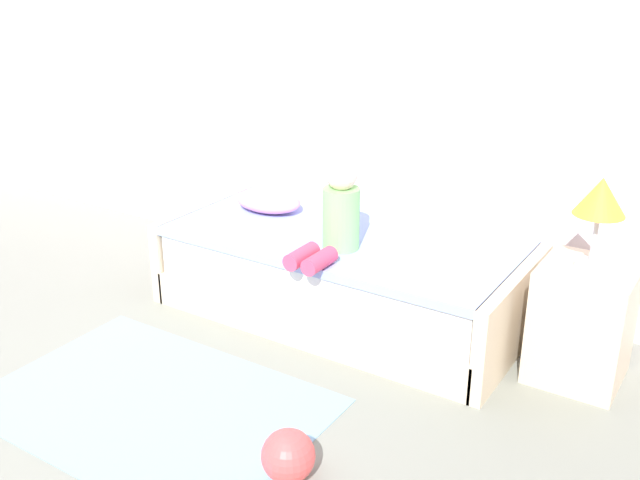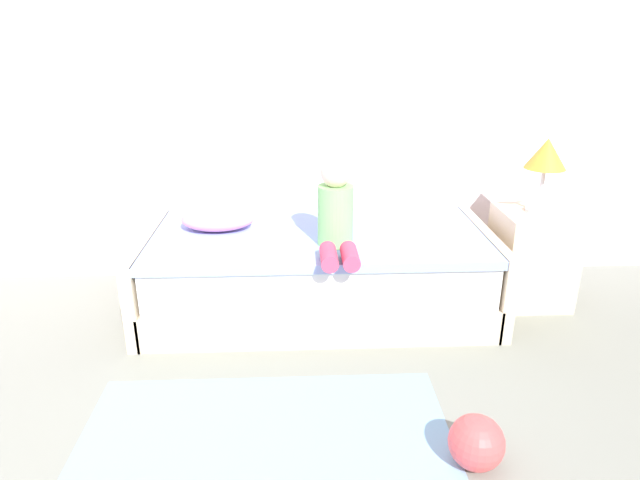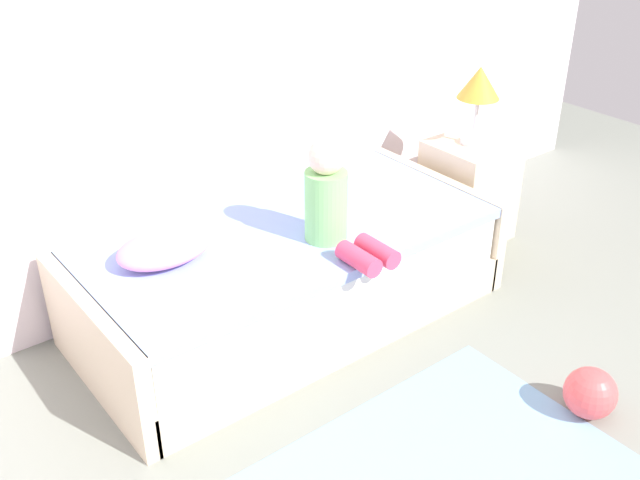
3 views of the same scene
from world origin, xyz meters
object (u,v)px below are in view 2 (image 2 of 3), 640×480
Objects in this scene: table_lamp at (546,157)px; toy_ball at (476,442)px; nightstand at (531,257)px; child_figure at (336,212)px; bed at (318,271)px; pillow at (218,219)px.

toy_ball is (-0.78, -1.42, -0.82)m from table_lamp.
nightstand is 1.33× the size of table_lamp.
table_lamp is 1.82m from toy_ball.
nightstand reaches higher than toy_ball.
table_lamp is at bearing 12.13° from child_figure.
pillow is (-0.61, 0.10, 0.32)m from bed.
bed is 4.14× the size of child_figure.
toy_ball is (0.48, -1.15, -0.59)m from child_figure.
nightstand is at bearing 61.22° from toy_ball.
toy_ball is at bearing -118.78° from nightstand.
pillow is (-1.96, 0.06, -0.37)m from table_lamp.
child_figure reaches higher than nightstand.
pillow reaches higher than bed.
child_figure reaches higher than toy_ball.
nightstand is at bearing 1.80° from bed.
child_figure is at bearing -68.51° from bed.
table_lamp is at bearing 1.80° from bed.
bed is 4.80× the size of pillow.
bed is at bearing -178.20° from nightstand.
child_figure reaches higher than bed.
nightstand is 2.68× the size of toy_ball.
table_lamp is at bearing -1.68° from pillow.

